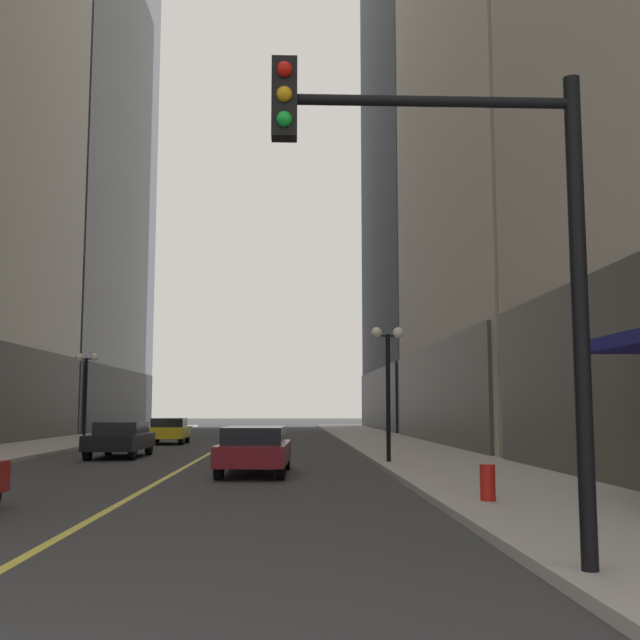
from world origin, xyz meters
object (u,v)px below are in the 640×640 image
Objects in this scene: car_yellow at (169,430)px; fire_hydrant_right at (488,487)px; street_lamp_left_far at (86,378)px; street_lamp_right_mid at (388,363)px; traffic_light_near_right at (482,231)px; car_maroon at (255,448)px; car_black at (121,438)px.

fire_hydrant_right is (9.90, -26.18, -0.32)m from car_yellow.
street_lamp_left_far is 17.73m from street_lamp_right_mid.
traffic_light_near_right reaches higher than street_lamp_left_far.
car_maroon is at bearing 121.70° from fire_hydrant_right.
car_black is 1.02× the size of street_lamp_right_mid.
car_black is 1.12× the size of car_yellow.
car_maroon is 5.64m from street_lamp_right_mid.
street_lamp_right_mid is at bearing 92.76° from fire_hydrant_right.
fire_hydrant_right is (0.50, -10.37, -2.86)m from street_lamp_right_mid.
street_lamp_right_mid is (12.80, -12.27, 0.00)m from street_lamp_left_far.
fire_hydrant_right is at bearing 75.74° from traffic_light_near_right.
car_maroon is at bearing 102.69° from traffic_light_near_right.
car_maroon is 17.69m from street_lamp_left_far.
car_black is at bearing 153.04° from street_lamp_right_mid.
street_lamp_right_mid is at bearing -26.96° from car_black.
car_yellow is at bearing 110.71° from fire_hydrant_right.
car_black is 10.99m from car_yellow.
car_yellow is at bearing 46.19° from street_lamp_left_far.
traffic_light_near_right is 31.05m from street_lamp_left_far.
traffic_light_near_right is 7.06× the size of fire_hydrant_right.
fire_hydrant_right is (4.60, -7.45, -0.32)m from car_maroon.
car_black is (-5.38, 7.75, -0.00)m from car_maroon.
traffic_light_near_right is at bearing -104.26° from fire_hydrant_right.
traffic_light_near_right is at bearing -75.50° from car_yellow.
street_lamp_left_far is (-3.32, 7.44, 2.54)m from car_black.
car_black is 5.67× the size of fire_hydrant_right.
car_black is 10.94m from street_lamp_right_mid.
car_maroon is 19.47m from car_yellow.
car_maroon is at bearing -60.20° from street_lamp_left_far.
traffic_light_near_right reaches higher than street_lamp_right_mid.
car_black is 0.80× the size of traffic_light_near_right.
car_maroon is 5.82× the size of fire_hydrant_right.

